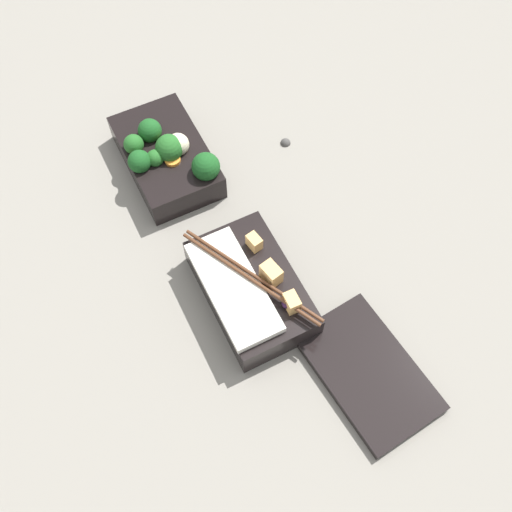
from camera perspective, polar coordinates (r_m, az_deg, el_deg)
name	(u,v)px	position (r m, az deg, el deg)	size (l,w,h in m)	color
ground_plane	(199,236)	(0.91, -5.49, 1.94)	(3.00, 3.00, 0.00)	gray
bento_tray_vegetable	(168,156)	(0.97, -8.41, 9.41)	(0.20, 0.13, 0.08)	black
bento_tray_rice	(250,288)	(0.84, -0.56, -3.08)	(0.21, 0.12, 0.08)	black
bento_lid	(368,372)	(0.83, 10.60, -10.77)	(0.19, 0.12, 0.01)	black
pebble_0	(286,142)	(1.01, 2.84, 10.83)	(0.02, 0.02, 0.02)	#474442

